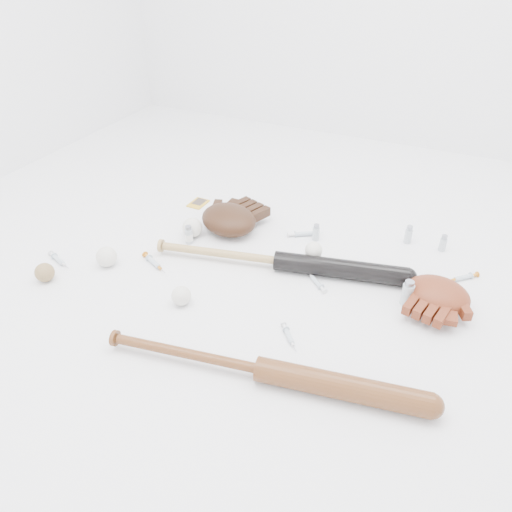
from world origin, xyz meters
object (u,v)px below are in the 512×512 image
at_px(bat_dark, 278,261).
at_px(glove_dark, 229,219).
at_px(bat_wood, 260,369).
at_px(pedestal, 313,262).

height_order(bat_dark, glove_dark, glove_dark).
height_order(bat_wood, pedestal, bat_wood).
xyz_separation_m(bat_wood, glove_dark, (-0.46, 0.68, 0.02)).
bearing_deg(bat_dark, pedestal, 20.35).
height_order(bat_dark, pedestal, bat_dark).
distance_m(bat_dark, glove_dark, 0.34).
distance_m(bat_wood, pedestal, 0.59).
xyz_separation_m(bat_dark, pedestal, (0.11, 0.07, -0.02)).
bearing_deg(pedestal, glove_dark, 166.54).
height_order(bat_wood, glove_dark, glove_dark).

